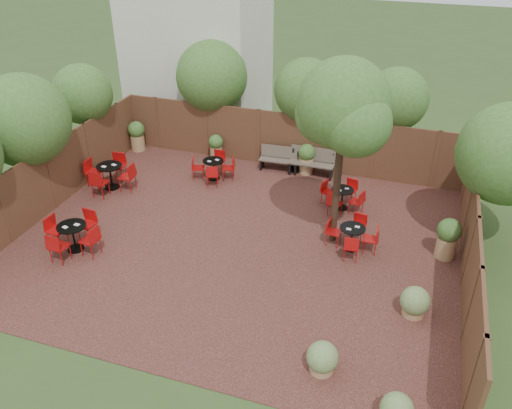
% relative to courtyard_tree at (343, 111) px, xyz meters
% --- Properties ---
extents(ground, '(80.00, 80.00, 0.00)m').
position_rel_courtyard_tree_xyz_m(ground, '(-2.50, -0.91, -3.84)').
color(ground, '#354F23').
rests_on(ground, ground).
extents(courtyard_paving, '(12.00, 10.00, 0.02)m').
position_rel_courtyard_tree_xyz_m(courtyard_paving, '(-2.50, -0.91, -3.83)').
color(courtyard_paving, '#321714').
rests_on(courtyard_paving, ground).
extents(fence_back, '(12.00, 0.08, 2.00)m').
position_rel_courtyard_tree_xyz_m(fence_back, '(-2.50, 4.09, -2.84)').
color(fence_back, '#4F2E1D').
rests_on(fence_back, ground).
extents(fence_left, '(0.08, 10.00, 2.00)m').
position_rel_courtyard_tree_xyz_m(fence_left, '(-8.50, -0.91, -2.84)').
color(fence_left, '#4F2E1D').
rests_on(fence_left, ground).
extents(fence_right, '(0.08, 10.00, 2.00)m').
position_rel_courtyard_tree_xyz_m(fence_right, '(3.50, -0.91, -2.84)').
color(fence_right, '#4F2E1D').
rests_on(fence_right, ground).
extents(neighbour_building, '(5.00, 4.00, 8.00)m').
position_rel_courtyard_tree_xyz_m(neighbour_building, '(-7.00, 7.09, 0.16)').
color(neighbour_building, beige).
rests_on(neighbour_building, ground).
extents(overhang_foliage, '(15.85, 10.72, 2.70)m').
position_rel_courtyard_tree_xyz_m(overhang_foliage, '(-4.35, 1.43, -1.10)').
color(overhang_foliage, '#35611F').
rests_on(overhang_foliage, ground).
extents(courtyard_tree, '(2.55, 2.45, 5.15)m').
position_rel_courtyard_tree_xyz_m(courtyard_tree, '(0.00, 0.00, 0.00)').
color(courtyard_tree, black).
rests_on(courtyard_tree, courtyard_paving).
extents(park_bench_left, '(1.55, 0.51, 0.96)m').
position_rel_courtyard_tree_xyz_m(park_bench_left, '(-1.46, 3.71, -3.33)').
color(park_bench_left, brown).
rests_on(park_bench_left, courtyard_paving).
extents(park_bench_right, '(1.40, 0.51, 0.85)m').
position_rel_courtyard_tree_xyz_m(park_bench_right, '(-2.61, 3.71, -3.38)').
color(park_bench_right, brown).
rests_on(park_bench_right, courtyard_paving).
extents(bistro_tables, '(9.62, 6.54, 0.94)m').
position_rel_courtyard_tree_xyz_m(bistro_tables, '(-4.32, 0.19, -3.39)').
color(bistro_tables, black).
rests_on(bistro_tables, courtyard_paving).
extents(planters, '(11.79, 4.24, 1.15)m').
position_rel_courtyard_tree_xyz_m(planters, '(-2.67, 2.64, -3.23)').
color(planters, '#A47E52').
rests_on(planters, courtyard_paving).
extents(low_shrubs, '(2.32, 3.75, 0.74)m').
position_rel_courtyard_tree_xyz_m(low_shrubs, '(1.80, -4.10, -3.48)').
color(low_shrubs, '#A47E52').
rests_on(low_shrubs, courtyard_paving).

